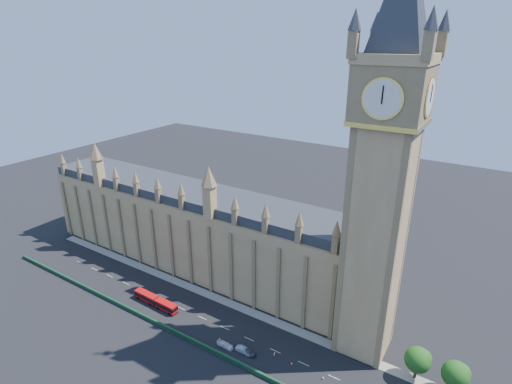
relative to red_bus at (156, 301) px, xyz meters
The scene contains 15 objects.
ground 19.70m from the red_bus, ahead, with size 400.00×400.00×0.00m, color black.
palace_westminster 28.36m from the red_bus, 102.60° to the left, with size 120.00×20.00×28.00m.
elizabeth_tower 80.03m from the red_bus, 16.37° to the left, with size 20.59×20.59×105.00m.
bridge_parapet 20.40m from the red_bus, 17.48° to the right, with size 160.00×0.60×1.20m, color #1E4C2D.
kerb_north 23.09m from the red_bus, 32.49° to the left, with size 160.00×3.00×0.16m, color gray.
tree_east_near 72.94m from the red_bus, 10.25° to the left, with size 6.00×6.00×8.50m.
tree_east_far 80.82m from the red_bus, ahead, with size 6.00×6.00×8.50m.
red_bus is the anchor object (origin of this frame).
car_grey 34.30m from the red_bus, ahead, with size 1.65×4.09×1.39m, color #414549.
car_silver 32.99m from the red_bus, ahead, with size 1.55×4.45×1.47m, color #9FA2A7.
car_white 27.97m from the red_bus, ahead, with size 1.89×4.65×1.35m, color white.
cone_a 45.13m from the red_bus, ahead, with size 0.44×0.44×0.70m.
cone_b 39.90m from the red_bus, ahead, with size 0.50×0.50×0.65m.
cone_c 53.46m from the red_bus, ahead, with size 0.54×0.54×0.70m.
cone_d 40.04m from the red_bus, ahead, with size 0.47×0.47×0.64m.
Camera 1 is at (58.65, -70.35, 75.06)m, focal length 28.00 mm.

